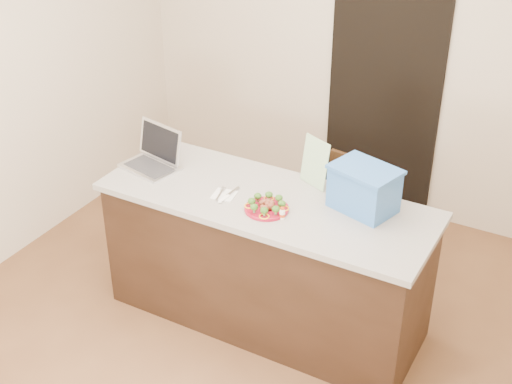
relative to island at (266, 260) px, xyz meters
The scene contains 16 objects.
ground 0.53m from the island, 90.00° to the right, with size 4.00×4.00×0.00m, color brown.
room_shell 1.18m from the island, 90.00° to the right, with size 4.00×4.00×4.00m.
doorway 1.81m from the island, 86.69° to the left, with size 0.90×0.02×2.00m, color black.
island is the anchor object (origin of this frame).
plate 0.49m from the island, 61.88° to the right, with size 0.26×0.26×0.02m.
meatballs 0.51m from the island, 60.32° to the right, with size 0.10×0.11×0.04m.
broccoli 0.53m from the island, 61.88° to the right, with size 0.21×0.21×0.04m.
pepper_rings 0.50m from the island, 61.88° to the right, with size 0.25×0.25×0.01m.
napkin 0.53m from the island, 158.38° to the right, with size 0.13×0.13×0.01m, color silver.
fork 0.54m from the island, 161.95° to the right, with size 0.04×0.16×0.00m.
knife 0.53m from the island, 151.44° to the right, with size 0.03×0.22×0.01m.
yogurt_bottle 0.55m from the island, 40.33° to the right, with size 0.03×0.03×0.07m.
laptop 0.99m from the island, behind, with size 0.41×0.36×0.26m.
leaflet 0.70m from the island, 58.40° to the left, with size 0.22×0.00×0.31m, color white.
blue_box 0.83m from the island, 16.64° to the left, with size 0.44×0.37×0.27m.
chair 0.85m from the island, 76.33° to the left, with size 0.42×0.42×0.84m.
Camera 1 is at (1.73, -3.00, 3.12)m, focal length 50.00 mm.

